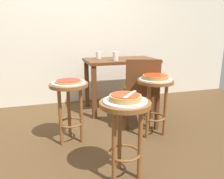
{
  "coord_description": "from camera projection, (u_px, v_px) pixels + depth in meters",
  "views": [
    {
      "loc": [
        -0.44,
        -2.07,
        1.17
      ],
      "look_at": [
        0.21,
        0.06,
        0.58
      ],
      "focal_mm": 36.08,
      "sensor_mm": 36.0,
      "label": 1
    }
  ],
  "objects": [
    {
      "name": "pizza_foreground",
      "position": [
        125.0,
        97.0,
        1.69
      ],
      "size": [
        0.24,
        0.24,
        0.05
      ],
      "color": "tan",
      "rests_on": "serving_plate_foreground"
    },
    {
      "name": "serving_plate_foreground",
      "position": [
        125.0,
        101.0,
        1.7
      ],
      "size": [
        0.34,
        0.34,
        0.01
      ],
      "primitive_type": "cylinder",
      "color": "silver",
      "rests_on": "stool_foreground"
    },
    {
      "name": "back_wall",
      "position": [
        69.0,
        8.0,
        3.48
      ],
      "size": [
        6.0,
        0.1,
        3.0
      ],
      "primitive_type": "cube",
      "color": "silver",
      "rests_on": "ground_plane"
    },
    {
      "name": "cup_far_edge",
      "position": [
        98.0,
        55.0,
        3.32
      ],
      "size": [
        0.08,
        0.08,
        0.1
      ],
      "primitive_type": "cylinder",
      "color": "silver",
      "rests_on": "dining_table"
    },
    {
      "name": "stool_middle",
      "position": [
        155.0,
        94.0,
        2.49
      ],
      "size": [
        0.4,
        0.4,
        0.65
      ],
      "color": "brown",
      "rests_on": "ground_plane"
    },
    {
      "name": "dining_table",
      "position": [
        121.0,
        68.0,
        3.31
      ],
      "size": [
        1.03,
        0.62,
        0.76
      ],
      "color": "#5B3319",
      "rests_on": "ground_plane"
    },
    {
      "name": "wooden_chair",
      "position": [
        141.0,
        90.0,
        2.74
      ],
      "size": [
        0.5,
        0.5,
        0.85
      ],
      "color": "#5B3319",
      "rests_on": "ground_plane"
    },
    {
      "name": "serving_plate_middle",
      "position": [
        155.0,
        79.0,
        2.45
      ],
      "size": [
        0.36,
        0.36,
        0.01
      ],
      "primitive_type": "cylinder",
      "color": "silver",
      "rests_on": "stool_middle"
    },
    {
      "name": "ground_plane",
      "position": [
        95.0,
        146.0,
        2.33
      ],
      "size": [
        6.0,
        6.0,
        0.0
      ],
      "primitive_type": "plane",
      "color": "brown"
    },
    {
      "name": "pizza_server_knife",
      "position": [
        130.0,
        94.0,
        1.67
      ],
      "size": [
        0.17,
        0.18,
        0.01
      ],
      "primitive_type": "cube",
      "rotation": [
        0.0,
        0.0,
        0.82
      ],
      "color": "silver",
      "rests_on": "pizza_foreground"
    },
    {
      "name": "stool_foreground",
      "position": [
        125.0,
        122.0,
        1.74
      ],
      "size": [
        0.4,
        0.4,
        0.65
      ],
      "color": "brown",
      "rests_on": "ground_plane"
    },
    {
      "name": "serving_plate_leftside",
      "position": [
        69.0,
        83.0,
        2.29
      ],
      "size": [
        0.35,
        0.35,
        0.01
      ],
      "primitive_type": "cylinder",
      "color": "silver",
      "rests_on": "stool_leftside"
    },
    {
      "name": "pizza_middle",
      "position": [
        156.0,
        77.0,
        2.44
      ],
      "size": [
        0.28,
        0.28,
        0.05
      ],
      "color": "#B78442",
      "rests_on": "serving_plate_middle"
    },
    {
      "name": "cup_near_edge",
      "position": [
        116.0,
        56.0,
        3.09
      ],
      "size": [
        0.08,
        0.08,
        0.12
      ],
      "primitive_type": "cylinder",
      "color": "silver",
      "rests_on": "dining_table"
    },
    {
      "name": "pizza_leftside",
      "position": [
        69.0,
        81.0,
        2.28
      ],
      "size": [
        0.28,
        0.28,
        0.02
      ],
      "color": "#B78442",
      "rests_on": "serving_plate_leftside"
    },
    {
      "name": "stool_leftside",
      "position": [
        69.0,
        99.0,
        2.33
      ],
      "size": [
        0.4,
        0.4,
        0.65
      ],
      "color": "brown",
      "rests_on": "ground_plane"
    }
  ]
}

